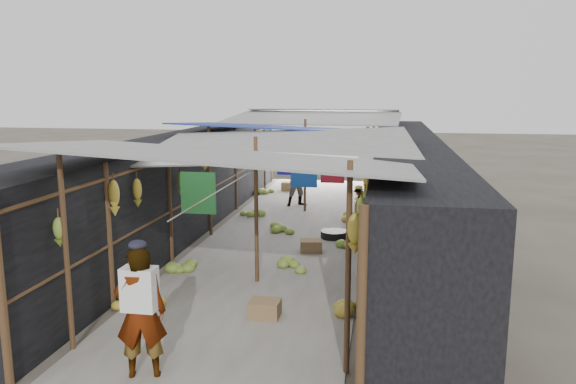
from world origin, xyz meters
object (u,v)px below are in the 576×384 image
Objects in this scene: crate_near at (311,246)px; shopper_blue at (300,179)px; black_basin at (334,235)px; vendor_seated at (358,202)px; vendor_elderly at (141,313)px.

shopper_blue is (-0.97, 4.70, 0.67)m from crate_near.
shopper_blue reaches higher than crate_near.
black_basin is 2.62m from vendor_seated.
black_basin is at bearing 62.11° from crate_near.
crate_near is 3.85m from vendor_seated.
vendor_elderly is (-1.66, -6.72, 0.72)m from black_basin.
shopper_blue is (-1.34, 3.51, 0.71)m from black_basin.
vendor_elderly reaches higher than vendor_seated.
crate_near is 4.85m from shopper_blue.
crate_near is at bearing -23.44° from vendor_seated.
shopper_blue reaches higher than vendor_seated.
vendor_elderly is at bearing -113.63° from crate_near.
vendor_elderly is at bearing -24.10° from vendor_seated.
vendor_seated is at bearing -55.50° from shopper_blue.
black_basin is 0.80× the size of vendor_seated.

